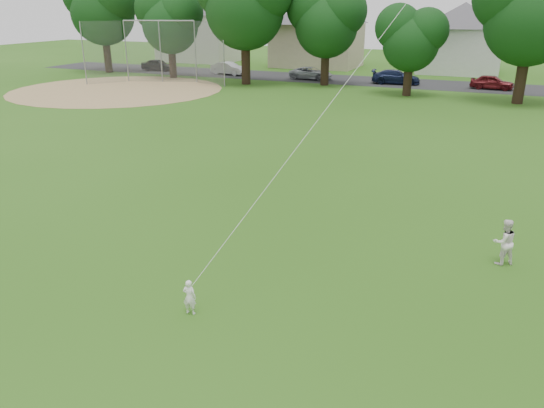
% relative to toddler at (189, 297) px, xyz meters
% --- Properties ---
extents(ground, '(160.00, 160.00, 0.00)m').
position_rel_toddler_xyz_m(ground, '(1.57, 0.03, -0.45)').
color(ground, '#275413').
rests_on(ground, ground).
extents(street, '(90.00, 7.00, 0.01)m').
position_rel_toddler_xyz_m(street, '(1.57, 42.03, -0.45)').
color(street, '#2D2D30').
rests_on(street, ground).
extents(dirt_infield, '(18.00, 18.00, 0.02)m').
position_rel_toddler_xyz_m(dirt_infield, '(-24.43, 28.03, -0.44)').
color(dirt_infield, '#9E7F51').
rests_on(dirt_infield, ground).
extents(toddler, '(0.36, 0.26, 0.90)m').
position_rel_toddler_xyz_m(toddler, '(0.00, 0.00, 0.00)').
color(toddler, white).
rests_on(toddler, ground).
extents(older_boy, '(0.83, 0.78, 1.36)m').
position_rel_toddler_xyz_m(older_boy, '(6.81, 5.77, 0.23)').
color(older_boy, white).
rests_on(older_boy, ground).
extents(kite, '(2.34, 4.64, 11.82)m').
position_rel_toddler_xyz_m(kite, '(1.94, 4.15, 3.94)').
color(kite, white).
rests_on(kite, ground).
extents(baseball_backstop, '(12.02, 5.29, 5.53)m').
position_rel_toddler_xyz_m(baseball_backstop, '(-23.50, 33.19, 2.31)').
color(baseball_backstop, gray).
rests_on(baseball_backstop, ground).
extents(tree_row, '(81.21, 9.94, 11.58)m').
position_rel_toddler_xyz_m(tree_row, '(1.68, 36.42, 6.13)').
color(tree_row, black).
rests_on(tree_row, ground).
extents(parked_cars, '(55.97, 2.28, 1.29)m').
position_rel_toddler_xyz_m(parked_cars, '(-3.86, 41.03, 0.17)').
color(parked_cars, black).
rests_on(parked_cars, ground).
extents(house_row, '(77.01, 13.75, 10.31)m').
position_rel_toddler_xyz_m(house_row, '(0.68, 52.03, 4.29)').
color(house_row, silver).
rests_on(house_row, ground).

